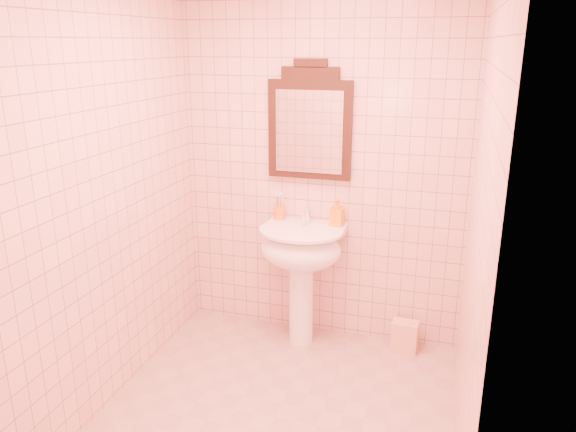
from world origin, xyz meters
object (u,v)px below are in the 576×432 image
(pedestal_sink, at_px, (301,257))
(toothbrush_cup, at_px, (279,213))
(mirror, at_px, (310,125))
(soap_dispenser, at_px, (337,212))
(towel, at_px, (405,336))

(pedestal_sink, distance_m, toothbrush_cup, 0.37)
(pedestal_sink, bearing_deg, toothbrush_cup, 140.91)
(mirror, bearing_deg, soap_dispenser, -12.76)
(mirror, distance_m, soap_dispenser, 0.63)
(toothbrush_cup, bearing_deg, towel, -4.28)
(pedestal_sink, height_order, toothbrush_cup, toothbrush_cup)
(toothbrush_cup, height_order, towel, toothbrush_cup)
(mirror, relative_size, soap_dispenser, 4.25)
(mirror, relative_size, towel, 3.68)
(soap_dispenser, bearing_deg, pedestal_sink, -136.92)
(pedestal_sink, height_order, towel, pedestal_sink)
(mirror, xyz_separation_m, toothbrush_cup, (-0.21, -0.03, -0.63))
(pedestal_sink, xyz_separation_m, toothbrush_cup, (-0.21, 0.17, 0.25))
(mirror, height_order, toothbrush_cup, mirror)
(toothbrush_cup, height_order, soap_dispenser, soap_dispenser)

